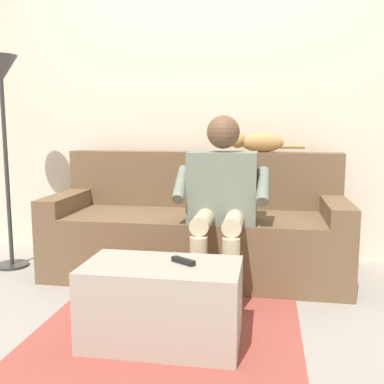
# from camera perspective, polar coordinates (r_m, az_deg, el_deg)

# --- Properties ---
(ground_plane) EXTENTS (8.00, 8.00, 0.00)m
(ground_plane) POSITION_cam_1_polar(r_m,az_deg,el_deg) (2.62, -1.97, -15.16)
(ground_plane) COLOR gray
(back_wall) EXTENTS (4.13, 0.06, 2.53)m
(back_wall) POSITION_cam_1_polar(r_m,az_deg,el_deg) (3.62, 1.90, 11.82)
(back_wall) COLOR beige
(back_wall) RESTS_ON ground
(couch) EXTENTS (2.05, 0.79, 0.86)m
(couch) POSITION_cam_1_polar(r_m,az_deg,el_deg) (3.22, 0.65, -4.98)
(couch) COLOR brown
(couch) RESTS_ON ground
(coffee_table) EXTENTS (0.75, 0.42, 0.40)m
(coffee_table) POSITION_cam_1_polar(r_m,az_deg,el_deg) (2.24, -3.82, -13.99)
(coffee_table) COLOR #A89E8E
(coffee_table) RESTS_ON ground
(person_solo_seated) EXTENTS (0.58, 0.60, 1.11)m
(person_solo_seated) POSITION_cam_1_polar(r_m,az_deg,el_deg) (2.76, 3.77, -0.20)
(person_solo_seated) COLOR slate
(person_solo_seated) RESTS_ON ground
(cat_on_backrest) EXTENTS (0.55, 0.12, 0.15)m
(cat_on_backrest) POSITION_cam_1_polar(r_m,az_deg,el_deg) (3.35, 8.20, 6.34)
(cat_on_backrest) COLOR #B7844C
(cat_on_backrest) RESTS_ON couch
(remote_black) EXTENTS (0.13, 0.10, 0.02)m
(remote_black) POSITION_cam_1_polar(r_m,az_deg,el_deg) (2.17, -1.11, -8.78)
(remote_black) COLOR black
(remote_black) RESTS_ON coffee_table
(floor_rug) EXTENTS (1.35, 1.62, 0.01)m
(floor_rug) POSITION_cam_1_polar(r_m,az_deg,el_deg) (2.43, -3.03, -17.07)
(floor_rug) COLOR #9E473D
(floor_rug) RESTS_ON ground
(floor_lamp) EXTENTS (0.24, 0.24, 1.55)m
(floor_lamp) POSITION_cam_1_polar(r_m,az_deg,el_deg) (3.54, -23.02, 11.15)
(floor_lamp) COLOR #2D2D2D
(floor_lamp) RESTS_ON ground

